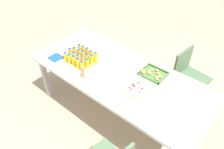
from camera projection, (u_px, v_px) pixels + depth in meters
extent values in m
plane|color=tan|center=(118.00, 114.00, 3.03)|extent=(12.00, 12.00, 0.00)
cube|color=silver|center=(119.00, 75.00, 2.56)|extent=(2.20, 0.95, 0.04)
cube|color=#99999E|center=(46.00, 78.00, 3.08)|extent=(0.06, 0.06, 0.70)
cube|color=#99999E|center=(85.00, 54.00, 3.53)|extent=(0.06, 0.06, 0.70)
cube|color=#99999E|center=(208.00, 119.00, 2.53)|extent=(0.06, 0.06, 0.70)
cube|color=#4C6B4C|center=(192.00, 79.00, 2.92)|extent=(0.44, 0.44, 0.04)
cube|color=#4C6B4C|center=(183.00, 62.00, 2.90)|extent=(0.07, 0.38, 0.38)
cylinder|color=silver|center=(204.00, 92.00, 3.07)|extent=(0.02, 0.02, 0.41)
cylinder|color=silver|center=(192.00, 104.00, 2.90)|extent=(0.02, 0.02, 0.41)
cylinder|color=silver|center=(184.00, 81.00, 3.25)|extent=(0.02, 0.02, 0.41)
cylinder|color=silver|center=(172.00, 92.00, 3.08)|extent=(0.02, 0.02, 0.41)
cylinder|color=#FAAB14|center=(66.00, 57.00, 2.71)|extent=(0.05, 0.05, 0.12)
cylinder|color=blue|center=(65.00, 53.00, 2.66)|extent=(0.04, 0.04, 0.02)
cylinder|color=#FBAC14|center=(70.00, 59.00, 2.66)|extent=(0.05, 0.05, 0.12)
cylinder|color=blue|center=(69.00, 55.00, 2.62)|extent=(0.03, 0.03, 0.02)
cylinder|color=#F8AB14|center=(74.00, 61.00, 2.63)|extent=(0.06, 0.06, 0.13)
cylinder|color=blue|center=(73.00, 56.00, 2.58)|extent=(0.04, 0.04, 0.02)
cylinder|color=#FAAE14|center=(78.00, 64.00, 2.59)|extent=(0.06, 0.06, 0.13)
cylinder|color=blue|center=(78.00, 59.00, 2.54)|extent=(0.04, 0.04, 0.02)
cylinder|color=#F9AE14|center=(82.00, 66.00, 2.56)|extent=(0.06, 0.06, 0.12)
cylinder|color=blue|center=(82.00, 62.00, 2.52)|extent=(0.04, 0.04, 0.02)
cylinder|color=#F9AB14|center=(71.00, 54.00, 2.75)|extent=(0.06, 0.06, 0.13)
cylinder|color=blue|center=(70.00, 49.00, 2.70)|extent=(0.04, 0.04, 0.02)
cylinder|color=#F8AC14|center=(74.00, 57.00, 2.71)|extent=(0.06, 0.06, 0.12)
cylinder|color=blue|center=(74.00, 52.00, 2.67)|extent=(0.04, 0.04, 0.02)
cylinder|color=#F8AE14|center=(78.00, 59.00, 2.67)|extent=(0.06, 0.06, 0.12)
cylinder|color=blue|center=(78.00, 55.00, 2.63)|extent=(0.04, 0.04, 0.02)
cylinder|color=#FAAA14|center=(83.00, 61.00, 2.64)|extent=(0.05, 0.05, 0.12)
cylinder|color=blue|center=(82.00, 57.00, 2.60)|extent=(0.04, 0.04, 0.02)
cylinder|color=#FAAB14|center=(87.00, 64.00, 2.60)|extent=(0.06, 0.06, 0.12)
cylinder|color=blue|center=(87.00, 59.00, 2.55)|extent=(0.04, 0.04, 0.02)
cylinder|color=#F8AC14|center=(75.00, 52.00, 2.79)|extent=(0.06, 0.06, 0.12)
cylinder|color=blue|center=(74.00, 48.00, 2.75)|extent=(0.04, 0.04, 0.02)
cylinder|color=#F8AC14|center=(79.00, 54.00, 2.76)|extent=(0.06, 0.06, 0.12)
cylinder|color=blue|center=(79.00, 50.00, 2.71)|extent=(0.04, 0.04, 0.02)
cylinder|color=#FAAA14|center=(83.00, 56.00, 2.71)|extent=(0.06, 0.06, 0.13)
cylinder|color=blue|center=(82.00, 51.00, 2.67)|extent=(0.04, 0.04, 0.02)
cylinder|color=#FAAD14|center=(87.00, 59.00, 2.68)|extent=(0.06, 0.06, 0.12)
cylinder|color=blue|center=(87.00, 54.00, 2.64)|extent=(0.04, 0.04, 0.02)
cylinder|color=#F8AE14|center=(92.00, 60.00, 2.65)|extent=(0.06, 0.06, 0.12)
cylinder|color=blue|center=(91.00, 56.00, 2.60)|extent=(0.04, 0.04, 0.02)
cylinder|color=#F9AA14|center=(80.00, 49.00, 2.84)|extent=(0.06, 0.06, 0.12)
cylinder|color=blue|center=(79.00, 45.00, 2.79)|extent=(0.04, 0.04, 0.02)
cylinder|color=#FAAE14|center=(83.00, 51.00, 2.80)|extent=(0.05, 0.05, 0.13)
cylinder|color=blue|center=(83.00, 46.00, 2.75)|extent=(0.04, 0.04, 0.02)
cylinder|color=#F8AB14|center=(87.00, 53.00, 2.76)|extent=(0.06, 0.06, 0.13)
cylinder|color=blue|center=(87.00, 48.00, 2.71)|extent=(0.04, 0.04, 0.02)
cylinder|color=#F8AD14|center=(91.00, 56.00, 2.73)|extent=(0.06, 0.06, 0.12)
cylinder|color=blue|center=(91.00, 51.00, 2.68)|extent=(0.04, 0.04, 0.02)
cylinder|color=#F9AE14|center=(96.00, 58.00, 2.68)|extent=(0.06, 0.06, 0.13)
cylinder|color=blue|center=(95.00, 53.00, 2.63)|extent=(0.04, 0.04, 0.02)
cylinder|color=tan|center=(135.00, 90.00, 2.33)|extent=(0.30, 0.30, 0.02)
cylinder|color=white|center=(135.00, 89.00, 2.33)|extent=(0.28, 0.28, 0.01)
sphere|color=red|center=(134.00, 86.00, 2.34)|extent=(0.02, 0.02, 0.02)
sphere|color=#66B238|center=(138.00, 88.00, 2.32)|extent=(0.02, 0.02, 0.02)
sphere|color=#66B238|center=(143.00, 88.00, 2.32)|extent=(0.02, 0.02, 0.02)
sphere|color=#66B238|center=(140.00, 83.00, 2.38)|extent=(0.03, 0.03, 0.03)
sphere|color=red|center=(131.00, 89.00, 2.30)|extent=(0.02, 0.02, 0.02)
sphere|color=red|center=(129.00, 87.00, 2.33)|extent=(0.02, 0.02, 0.02)
sphere|color=#66B238|center=(132.00, 93.00, 2.26)|extent=(0.02, 0.02, 0.02)
sphere|color=red|center=(133.00, 85.00, 2.36)|extent=(0.02, 0.02, 0.02)
sphere|color=red|center=(139.00, 82.00, 2.39)|extent=(0.02, 0.02, 0.02)
sphere|color=#66B238|center=(133.00, 83.00, 2.38)|extent=(0.03, 0.03, 0.03)
sphere|color=red|center=(142.00, 89.00, 2.31)|extent=(0.02, 0.02, 0.02)
sphere|color=#1E1947|center=(139.00, 92.00, 2.27)|extent=(0.02, 0.02, 0.02)
cube|color=#477238|center=(153.00, 74.00, 2.53)|extent=(0.29, 0.25, 0.01)
cube|color=#477238|center=(148.00, 79.00, 2.46)|extent=(0.29, 0.01, 0.03)
cube|color=#477238|center=(159.00, 69.00, 2.59)|extent=(0.29, 0.01, 0.03)
cube|color=#477238|center=(143.00, 69.00, 2.59)|extent=(0.01, 0.25, 0.03)
cube|color=#477238|center=(164.00, 78.00, 2.46)|extent=(0.01, 0.25, 0.03)
ellipsoid|color=tan|center=(143.00, 72.00, 2.53)|extent=(0.05, 0.04, 0.03)
ellipsoid|color=tan|center=(157.00, 73.00, 2.53)|extent=(0.04, 0.03, 0.02)
ellipsoid|color=tan|center=(143.00, 71.00, 2.56)|extent=(0.05, 0.04, 0.03)
ellipsoid|color=tan|center=(157.00, 79.00, 2.45)|extent=(0.04, 0.03, 0.02)
ellipsoid|color=tan|center=(149.00, 73.00, 2.52)|extent=(0.05, 0.04, 0.03)
ellipsoid|color=tan|center=(157.00, 77.00, 2.47)|extent=(0.05, 0.03, 0.03)
ellipsoid|color=tan|center=(160.00, 77.00, 2.48)|extent=(0.05, 0.04, 0.03)
ellipsoid|color=tan|center=(151.00, 70.00, 2.57)|extent=(0.05, 0.04, 0.03)
ellipsoid|color=tan|center=(159.00, 74.00, 2.52)|extent=(0.04, 0.03, 0.02)
ellipsoid|color=tan|center=(157.00, 70.00, 2.56)|extent=(0.05, 0.03, 0.03)
ellipsoid|color=tan|center=(149.00, 72.00, 2.54)|extent=(0.05, 0.04, 0.03)
cylinder|color=silver|center=(114.00, 72.00, 2.57)|extent=(0.20, 0.20, 0.00)
cylinder|color=silver|center=(114.00, 72.00, 2.56)|extent=(0.20, 0.20, 0.00)
cylinder|color=silver|center=(114.00, 71.00, 2.56)|extent=(0.20, 0.20, 0.00)
cylinder|color=silver|center=(114.00, 71.00, 2.56)|extent=(0.20, 0.20, 0.00)
cylinder|color=silver|center=(114.00, 71.00, 2.55)|extent=(0.20, 0.20, 0.00)
cylinder|color=silver|center=(114.00, 71.00, 2.55)|extent=(0.20, 0.20, 0.00)
cylinder|color=silver|center=(114.00, 70.00, 2.55)|extent=(0.20, 0.20, 0.00)
cylinder|color=silver|center=(114.00, 70.00, 2.54)|extent=(0.20, 0.20, 0.00)
cube|color=#194CA5|center=(56.00, 57.00, 2.78)|extent=(0.15, 0.15, 0.01)
cylinder|color=#9E7A56|center=(83.00, 72.00, 2.45)|extent=(0.04, 0.04, 0.15)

